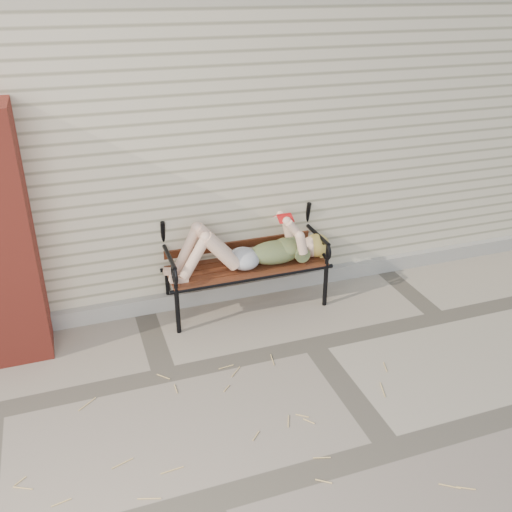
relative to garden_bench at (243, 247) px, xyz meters
name	(u,v)px	position (x,y,z in m)	size (l,w,h in m)	color
ground	(313,344)	(0.33, -0.86, -0.57)	(80.00, 80.00, 0.00)	gray
house_wall	(212,97)	(0.33, 2.14, 0.93)	(8.00, 4.00, 3.00)	beige
foundation_strip	(272,283)	(0.33, 0.11, -0.50)	(8.00, 0.10, 0.15)	#A19C92
garden_bench	(243,247)	(0.00, 0.00, 0.00)	(1.57, 0.63, 1.02)	black
reading_woman	(249,249)	(0.01, -0.12, 0.03)	(1.48, 0.34, 0.47)	#093942
straw_scatter	(230,455)	(-0.69, -1.81, -0.56)	(3.05, 1.74, 0.01)	tan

